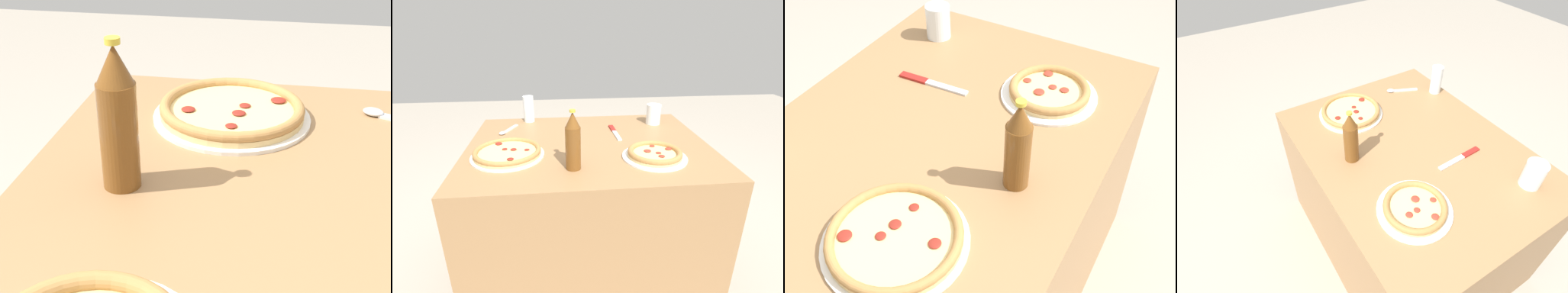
% 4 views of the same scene
% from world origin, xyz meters
% --- Properties ---
extents(ground_plane, '(8.00, 8.00, 0.00)m').
position_xyz_m(ground_plane, '(0.00, 0.00, 0.00)').
color(ground_plane, '#A89E8E').
extents(table, '(1.19, 0.91, 0.76)m').
position_xyz_m(table, '(0.00, 0.00, 0.38)').
color(table, '#997047').
rests_on(table, ground_plane).
extents(pizza_veggie, '(0.33, 0.33, 0.04)m').
position_xyz_m(pizza_veggie, '(0.38, 0.12, 0.77)').
color(pizza_veggie, silver).
rests_on(pizza_veggie, table).
extents(pizza_pepperoni, '(0.29, 0.29, 0.04)m').
position_xyz_m(pizza_pepperoni, '(-0.28, 0.20, 0.77)').
color(pizza_pepperoni, white).
rests_on(pizza_pepperoni, table).
extents(glass_mango_juice, '(0.08, 0.08, 0.12)m').
position_xyz_m(glass_mango_juice, '(-0.42, -0.28, 0.81)').
color(glass_mango_juice, white).
rests_on(glass_mango_juice, table).
extents(beer_bottle, '(0.06, 0.06, 0.25)m').
position_xyz_m(beer_bottle, '(0.09, 0.27, 0.88)').
color(beer_bottle, brown).
rests_on(beer_bottle, table).
extents(knife, '(0.03, 0.24, 0.01)m').
position_xyz_m(knife, '(-0.16, -0.15, 0.76)').
color(knife, maroon).
rests_on(knife, table).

